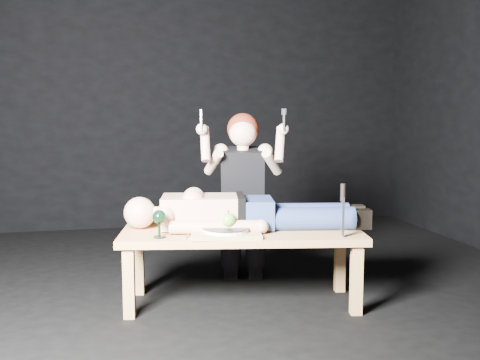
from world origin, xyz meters
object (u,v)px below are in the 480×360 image
at_px(table, 242,267).
at_px(kneeling_woman, 243,195).
at_px(lying_man, 248,208).
at_px(serving_tray, 226,233).
at_px(goblet, 159,224).
at_px(carving_knife, 343,211).

xyz_separation_m(table, kneeling_woman, (0.13, 0.50, 0.37)).
bearing_deg(lying_man, serving_tray, -123.54).
bearing_deg(serving_tray, kneeling_woman, 67.89).
height_order(kneeling_woman, goblet, kneeling_woman).
bearing_deg(table, goblet, -160.17).
distance_m(table, serving_tray, 0.29).
height_order(table, goblet, goblet).
distance_m(lying_man, serving_tray, 0.28).
bearing_deg(goblet, lying_man, 16.18).
height_order(table, serving_tray, serving_tray).
relative_size(table, goblet, 8.96).
height_order(kneeling_woman, carving_knife, kneeling_woman).
height_order(lying_man, carving_knife, carving_knife).
bearing_deg(serving_tray, goblet, 176.51).
bearing_deg(carving_knife, table, 160.16).
bearing_deg(kneeling_woman, goblet, -122.46).
distance_m(lying_man, goblet, 0.58).
bearing_deg(goblet, carving_knife, -11.95).
xyz_separation_m(lying_man, carving_knife, (0.46, -0.37, 0.03)).
xyz_separation_m(goblet, carving_knife, (1.01, -0.21, 0.07)).
distance_m(kneeling_woman, carving_knife, 0.89).
relative_size(table, lying_man, 1.08).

